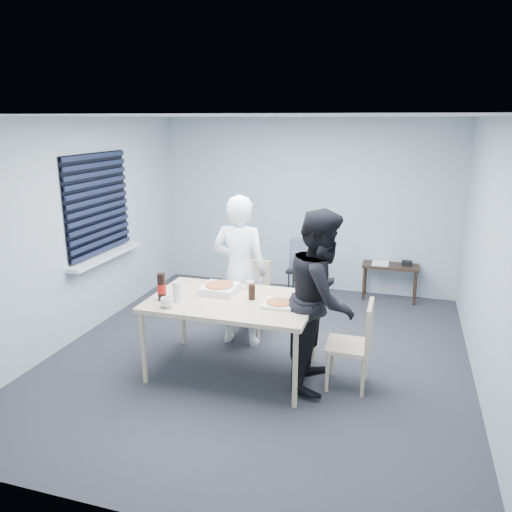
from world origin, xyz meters
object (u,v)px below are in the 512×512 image
(mug_a, at_px, (167,302))
(backpack, at_px, (301,254))
(chair_far, at_px, (251,291))
(dining_table, at_px, (232,305))
(chair_right, at_px, (357,339))
(stool, at_px, (301,276))
(soda_bottle, at_px, (162,287))
(person_white, at_px, (240,271))
(mug_b, at_px, (249,285))
(side_table, at_px, (390,270))
(person_black, at_px, (322,299))

(mug_a, bearing_deg, backpack, 72.99)
(backpack, distance_m, mug_a, 2.70)
(chair_far, bearing_deg, mug_a, -105.22)
(dining_table, height_order, chair_right, chair_right)
(stool, bearing_deg, soda_bottle, -110.94)
(person_white, height_order, mug_b, person_white)
(dining_table, relative_size, side_table, 2.08)
(chair_far, relative_size, person_black, 0.50)
(person_white, bearing_deg, stool, -105.19)
(side_table, bearing_deg, person_black, -102.21)
(person_black, height_order, mug_a, person_black)
(chair_far, height_order, soda_bottle, soda_bottle)
(mug_b, bearing_deg, chair_far, 105.85)
(chair_far, height_order, backpack, backpack)
(backpack, bearing_deg, stool, 83.85)
(person_black, distance_m, soda_bottle, 1.60)
(chair_right, distance_m, backpack, 2.38)
(person_black, distance_m, stool, 2.29)
(person_black, bearing_deg, dining_table, 94.46)
(person_white, distance_m, mug_b, 0.42)
(stool, bearing_deg, chair_right, -64.94)
(person_white, relative_size, stool, 3.44)
(backpack, relative_size, soda_bottle, 1.58)
(mug_b, xyz_separation_m, soda_bottle, (-0.75, -0.56, 0.09))
(side_table, distance_m, mug_a, 3.72)
(person_black, height_order, side_table, person_black)
(side_table, bearing_deg, person_white, -128.92)
(dining_table, relative_size, mug_a, 13.49)
(stool, height_order, backpack, backpack)
(backpack, bearing_deg, person_black, -79.36)
(dining_table, xyz_separation_m, side_table, (1.48, 2.72, -0.30))
(mug_a, relative_size, mug_b, 1.23)
(person_black, distance_m, backpack, 2.23)
(chair_right, height_order, mug_b, mug_b)
(side_table, distance_m, stool, 1.32)
(chair_right, height_order, backpack, backpack)
(dining_table, bearing_deg, chair_far, 96.90)
(person_white, height_order, mug_a, person_white)
(chair_right, relative_size, mug_a, 7.24)
(chair_right, xyz_separation_m, person_black, (-0.36, 0.01, 0.37))
(dining_table, distance_m, chair_right, 1.29)
(side_table, distance_m, soda_bottle, 3.66)
(backpack, distance_m, mug_b, 1.87)
(dining_table, height_order, chair_far, chair_far)
(side_table, relative_size, mug_a, 6.48)
(side_table, bearing_deg, dining_table, -118.47)
(person_white, relative_size, person_black, 1.00)
(chair_far, bearing_deg, chair_right, -36.33)
(chair_right, distance_m, mug_a, 1.88)
(chair_far, xyz_separation_m, side_table, (1.61, 1.63, -0.06))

